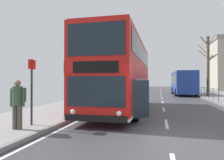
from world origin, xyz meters
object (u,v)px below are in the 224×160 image
Objects in this scene: double_decker_bus_main at (122,75)px; pedestrian_with_backpack at (18,100)px; bus_stop_sign_near at (32,84)px; bare_tree_far_00 at (208,65)px; background_bus_far_lane at (183,82)px.

pedestrian_with_backpack is (-2.63, -6.24, -1.10)m from double_decker_bus_main.
bus_stop_sign_near is 0.35× the size of bare_tree_far_00.
bare_tree_far_00 reaches higher than background_bus_far_lane.
bare_tree_far_00 reaches higher than pedestrian_with_backpack.
double_decker_bus_main is 6.13m from bus_stop_sign_near.
pedestrian_with_backpack is 0.68× the size of bus_stop_sign_near.
double_decker_bus_main is at bearing -107.96° from background_bus_far_lane.
pedestrian_with_backpack is at bearing -96.40° from bus_stop_sign_near.
bare_tree_far_00 reaches higher than double_decker_bus_main.
bare_tree_far_00 reaches higher than bus_stop_sign_near.
background_bus_far_lane is 3.60× the size of bus_stop_sign_near.
background_bus_far_lane is 1.25× the size of bare_tree_far_00.
double_decker_bus_main is 6.23× the size of pedestrian_with_backpack.
pedestrian_with_backpack is at bearing -118.03° from bare_tree_far_00.
bus_stop_sign_near is at bearing -118.71° from bare_tree_far_00.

